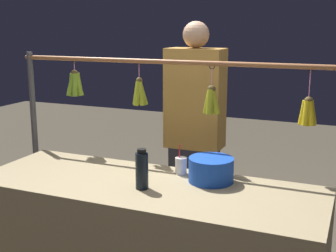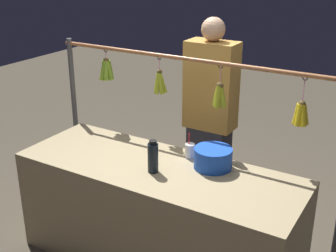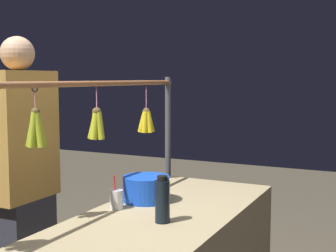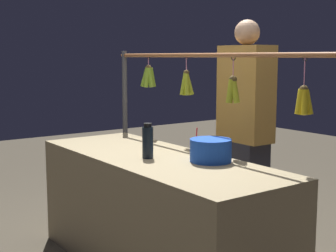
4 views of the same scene
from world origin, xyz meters
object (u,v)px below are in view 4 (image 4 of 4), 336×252
(water_bottle, at_px, (148,142))
(drink_cup, at_px, (197,147))
(vendor_person, at_px, (245,137))
(blue_bucket, at_px, (211,150))

(water_bottle, relative_size, drink_cup, 1.25)
(drink_cup, height_order, vendor_person, vendor_person)
(blue_bucket, relative_size, vendor_person, 0.15)
(blue_bucket, relative_size, drink_cup, 1.43)
(water_bottle, height_order, drink_cup, water_bottle)
(water_bottle, xyz_separation_m, blue_bucket, (-0.33, -0.27, -0.04))
(blue_bucket, height_order, vendor_person, vendor_person)
(drink_cup, bearing_deg, water_bottle, 72.20)
(blue_bucket, height_order, drink_cup, drink_cup)
(water_bottle, distance_m, vendor_person, 0.90)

